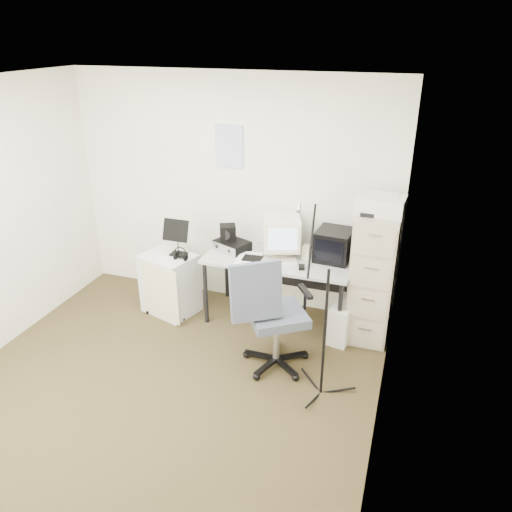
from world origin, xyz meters
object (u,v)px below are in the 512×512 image
(desk, at_px, (278,289))
(side_cart, at_px, (170,283))
(filing_cabinet, at_px, (373,276))
(office_chair, at_px, (277,313))

(desk, relative_size, side_cart, 2.25)
(filing_cabinet, xyz_separation_m, desk, (-0.95, -0.03, -0.29))
(filing_cabinet, relative_size, side_cart, 1.95)
(filing_cabinet, height_order, office_chair, filing_cabinet)
(desk, height_order, side_cart, desk)
(office_chair, bearing_deg, desk, 70.54)
(desk, bearing_deg, office_chair, -75.04)
(filing_cabinet, relative_size, desk, 0.87)
(office_chair, xyz_separation_m, side_cart, (-1.37, 0.58, -0.22))
(filing_cabinet, bearing_deg, side_cart, -173.90)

